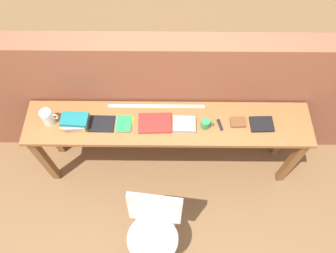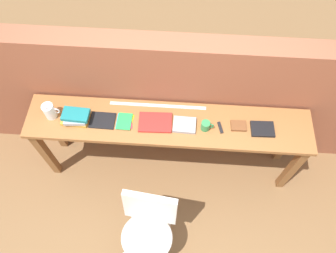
# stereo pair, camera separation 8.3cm
# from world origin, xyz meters

# --- Properties ---
(ground_plane) EXTENTS (40.00, 40.00, 0.00)m
(ground_plane) POSITION_xyz_m (0.00, 0.00, 0.00)
(ground_plane) COLOR brown
(brick_wall_back) EXTENTS (6.00, 0.20, 1.51)m
(brick_wall_back) POSITION_xyz_m (0.00, 0.64, 0.76)
(brick_wall_back) COLOR #935138
(brick_wall_back) RESTS_ON ground
(sideboard) EXTENTS (2.50, 0.44, 0.88)m
(sideboard) POSITION_xyz_m (0.00, 0.30, 0.74)
(sideboard) COLOR #996033
(sideboard) RESTS_ON ground
(chair_white_moulded) EXTENTS (0.49, 0.50, 0.89)m
(chair_white_moulded) POSITION_xyz_m (-0.12, -0.52, 0.53)
(chair_white_moulded) COLOR silver
(chair_white_moulded) RESTS_ON ground
(pitcher_white) EXTENTS (0.14, 0.10, 0.18)m
(pitcher_white) POSITION_xyz_m (-1.02, 0.30, 0.96)
(pitcher_white) COLOR white
(pitcher_white) RESTS_ON sideboard
(book_stack_leftmost) EXTENTS (0.25, 0.17, 0.09)m
(book_stack_leftmost) POSITION_xyz_m (-0.80, 0.28, 0.93)
(book_stack_leftmost) COLOR gold
(book_stack_leftmost) RESTS_ON sideboard
(magazine_cycling) EXTENTS (0.22, 0.17, 0.01)m
(magazine_cycling) POSITION_xyz_m (-0.57, 0.28, 0.89)
(magazine_cycling) COLOR black
(magazine_cycling) RESTS_ON sideboard
(pamphlet_pile_colourful) EXTENTS (0.15, 0.18, 0.01)m
(pamphlet_pile_colourful) POSITION_xyz_m (-0.38, 0.28, 0.89)
(pamphlet_pile_colourful) COLOR yellow
(pamphlet_pile_colourful) RESTS_ON sideboard
(book_open_centre) EXTENTS (0.29, 0.21, 0.02)m
(book_open_centre) POSITION_xyz_m (-0.11, 0.29, 0.89)
(book_open_centre) COLOR red
(book_open_centre) RESTS_ON sideboard
(book_grey_hardcover) EXTENTS (0.20, 0.16, 0.03)m
(book_grey_hardcover) POSITION_xyz_m (0.14, 0.28, 0.89)
(book_grey_hardcover) COLOR #9E9EA3
(book_grey_hardcover) RESTS_ON sideboard
(mug) EXTENTS (0.11, 0.08, 0.09)m
(mug) POSITION_xyz_m (0.32, 0.27, 0.92)
(mug) COLOR #338C4C
(mug) RESTS_ON sideboard
(multitool_folded) EXTENTS (0.05, 0.11, 0.02)m
(multitool_folded) POSITION_xyz_m (0.45, 0.28, 0.89)
(multitool_folded) COLOR black
(multitool_folded) RESTS_ON sideboard
(leather_journal_brown) EXTENTS (0.13, 0.10, 0.02)m
(leather_journal_brown) POSITION_xyz_m (0.60, 0.30, 0.89)
(leather_journal_brown) COLOR brown
(leather_journal_brown) RESTS_ON sideboard
(book_repair_rightmost) EXTENTS (0.20, 0.15, 0.02)m
(book_repair_rightmost) POSITION_xyz_m (0.81, 0.28, 0.89)
(book_repair_rightmost) COLOR black
(book_repair_rightmost) RESTS_ON sideboard
(ruler_metal_back_edge) EXTENTS (0.86, 0.03, 0.00)m
(ruler_metal_back_edge) POSITION_xyz_m (-0.11, 0.47, 0.88)
(ruler_metal_back_edge) COLOR silver
(ruler_metal_back_edge) RESTS_ON sideboard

